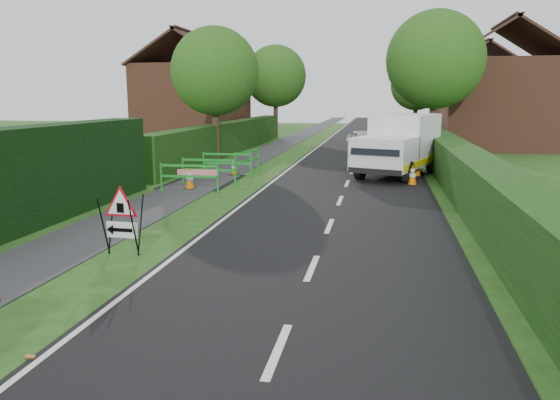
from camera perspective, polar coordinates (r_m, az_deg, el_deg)
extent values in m
plane|color=#214914|center=(10.17, -11.63, -7.97)|extent=(120.00, 120.00, 0.00)
cube|color=black|center=(44.04, 8.96, 6.38)|extent=(6.00, 90.00, 0.02)
cube|color=#2D2D30|center=(44.53, 1.83, 6.56)|extent=(2.00, 90.00, 0.02)
cube|color=#14380F|center=(32.27, -5.23, 4.93)|extent=(1.00, 24.00, 1.80)
cube|color=#14380F|center=(25.26, 16.77, 2.92)|extent=(1.20, 50.00, 1.50)
cube|color=brown|center=(41.25, -9.04, 9.92)|extent=(7.00, 7.00, 5.50)
cube|color=#331E19|center=(42.00, -11.53, 15.10)|extent=(4.00, 7.40, 2.58)
cube|color=#331E19|center=(40.84, -6.80, 15.37)|extent=(4.00, 7.40, 2.58)
cube|color=#331E19|center=(41.49, -9.25, 16.75)|extent=(0.25, 7.40, 0.18)
cube|color=brown|center=(37.62, 21.98, 9.22)|extent=(7.00, 7.00, 5.50)
cube|color=#331E19|center=(37.47, 19.69, 15.27)|extent=(4.00, 7.40, 2.58)
cube|color=#331E19|center=(38.14, 25.06, 14.80)|extent=(4.00, 7.40, 2.58)
cube|color=#331E19|center=(37.88, 22.52, 16.69)|extent=(0.25, 7.40, 0.18)
cube|color=brown|center=(51.57, 20.05, 9.54)|extent=(7.00, 7.00, 5.50)
cube|color=#331E19|center=(51.43, 18.35, 13.94)|extent=(4.00, 7.40, 2.58)
cube|color=#331E19|center=(51.99, 22.28, 13.65)|extent=(4.00, 7.40, 2.58)
cube|color=#331E19|center=(51.77, 20.41, 15.00)|extent=(0.25, 7.40, 0.18)
cylinder|color=#2D2116|center=(28.22, -6.69, 6.76)|extent=(0.36, 0.36, 2.62)
sphere|color=#184913|center=(28.19, -6.84, 13.22)|extent=(4.40, 4.40, 4.40)
cylinder|color=#2D2116|center=(31.07, 15.58, 7.12)|extent=(0.36, 0.36, 2.97)
sphere|color=#184913|center=(31.08, 15.93, 13.93)|extent=(5.20, 5.20, 5.20)
cylinder|color=#2D2116|center=(43.74, -0.46, 8.32)|extent=(0.36, 0.36, 2.80)
sphere|color=#184913|center=(43.73, -0.46, 12.82)|extent=(4.80, 4.80, 4.80)
cylinder|color=#2D2116|center=(47.02, 13.92, 7.96)|extent=(0.36, 0.36, 2.45)
sphere|color=#184913|center=(46.99, 14.08, 11.63)|extent=(4.20, 4.20, 4.20)
cylinder|color=black|center=(11.64, -17.95, -2.66)|extent=(0.04, 0.38, 1.23)
cylinder|color=black|center=(11.90, -17.21, -2.34)|extent=(0.04, 0.38, 1.23)
cylinder|color=black|center=(11.32, -15.06, -2.87)|extent=(0.04, 0.38, 1.23)
cylinder|color=black|center=(11.59, -14.36, -2.53)|extent=(0.04, 0.38, 1.23)
cube|color=white|center=(11.61, -16.19, -3.02)|extent=(0.68, 0.04, 0.33)
cube|color=black|center=(11.59, -16.23, -3.04)|extent=(0.48, 0.03, 0.08)
cone|color=black|center=(11.72, -17.37, -2.95)|extent=(0.16, 0.20, 0.20)
cube|color=black|center=(11.49, -16.36, -0.80)|extent=(0.15, 0.02, 0.20)
cube|color=silver|center=(23.89, 12.96, 6.25)|extent=(3.14, 3.95, 2.06)
cube|color=silver|center=(21.45, 10.89, 4.78)|extent=(2.74, 2.80, 1.26)
cube|color=black|center=(20.42, 9.95, 5.39)|extent=(1.85, 0.84, 0.58)
cube|color=yellow|center=(23.36, 9.63, 4.27)|extent=(1.75, 4.99, 0.26)
cube|color=yellow|center=(22.72, 14.75, 3.89)|extent=(1.75, 4.99, 0.26)
cube|color=black|center=(20.52, 9.88, 2.96)|extent=(2.02, 0.80, 0.21)
cylinder|color=black|center=(21.80, 8.39, 3.23)|extent=(0.52, 0.89, 0.85)
cylinder|color=black|center=(21.18, 13.24, 2.84)|extent=(0.52, 0.89, 0.85)
cylinder|color=black|center=(25.01, 11.27, 4.09)|extent=(0.52, 0.89, 0.85)
cylinder|color=black|center=(24.48, 15.54, 3.76)|extent=(0.52, 0.89, 0.85)
cube|color=black|center=(20.82, 13.64, 1.56)|extent=(0.38, 0.38, 0.04)
cone|color=#DA6606|center=(20.76, 13.69, 2.64)|extent=(0.32, 0.32, 0.75)
cylinder|color=white|center=(20.77, 13.68, 2.53)|extent=(0.25, 0.25, 0.14)
cylinder|color=white|center=(20.74, 13.71, 3.05)|extent=(0.17, 0.17, 0.10)
cube|color=black|center=(23.23, 14.08, 2.46)|extent=(0.38, 0.38, 0.04)
cone|color=#DA6606|center=(23.18, 14.13, 3.43)|extent=(0.32, 0.32, 0.75)
cylinder|color=white|center=(23.19, 14.12, 3.34)|extent=(0.25, 0.25, 0.14)
cylinder|color=white|center=(23.16, 14.14, 3.80)|extent=(0.17, 0.17, 0.10)
cube|color=black|center=(25.16, 12.37, 3.15)|extent=(0.38, 0.38, 0.04)
cone|color=#DA6606|center=(25.11, 12.40, 4.04)|extent=(0.32, 0.32, 0.75)
cylinder|color=white|center=(25.11, 12.40, 3.96)|extent=(0.25, 0.25, 0.14)
cylinder|color=white|center=(25.09, 12.42, 4.38)|extent=(0.17, 0.17, 0.10)
cube|color=black|center=(19.64, -9.40, 1.18)|extent=(0.38, 0.38, 0.04)
cone|color=#DA6606|center=(19.58, -9.44, 2.32)|extent=(0.32, 0.32, 0.75)
cylinder|color=white|center=(19.59, -9.43, 2.22)|extent=(0.25, 0.25, 0.14)
cylinder|color=white|center=(19.56, -9.45, 2.76)|extent=(0.17, 0.17, 0.10)
cube|color=black|center=(22.91, -4.77, 2.64)|extent=(0.38, 0.38, 0.04)
cone|color=#DA6606|center=(22.86, -4.79, 3.62)|extent=(0.32, 0.32, 0.75)
cylinder|color=white|center=(22.86, -4.79, 3.52)|extent=(0.25, 0.25, 0.14)
cylinder|color=white|center=(22.84, -4.79, 3.99)|extent=(0.17, 0.17, 0.10)
cube|color=#188723|center=(19.24, -12.30, 2.33)|extent=(0.05, 0.05, 1.00)
cube|color=#188723|center=(18.65, -6.52, 2.25)|extent=(0.05, 0.05, 1.00)
cube|color=#188723|center=(18.87, -9.49, 3.56)|extent=(2.00, 0.14, 0.08)
cube|color=#188723|center=(18.91, -9.46, 2.44)|extent=(2.00, 0.14, 0.08)
cube|color=#188723|center=(19.31, -12.25, 0.92)|extent=(0.08, 0.35, 0.04)
cube|color=#188723|center=(18.73, -6.49, 0.80)|extent=(0.08, 0.35, 0.04)
cube|color=#188723|center=(20.81, -10.11, 3.03)|extent=(0.05, 0.05, 1.00)
cube|color=#188723|center=(20.27, -4.72, 2.96)|extent=(0.05, 0.05, 1.00)
cube|color=#188723|center=(20.47, -7.48, 4.16)|extent=(2.00, 0.13, 0.08)
cube|color=#188723|center=(20.51, -7.45, 3.14)|extent=(2.00, 0.13, 0.08)
cube|color=#188723|center=(20.88, -10.06, 1.72)|extent=(0.07, 0.35, 0.04)
cube|color=#188723|center=(20.34, -4.70, 1.62)|extent=(0.07, 0.35, 0.04)
cube|color=#188723|center=(22.82, -7.99, 3.76)|extent=(0.05, 0.05, 1.00)
cube|color=#188723|center=(22.34, -3.05, 3.70)|extent=(0.05, 0.05, 1.00)
cube|color=#188723|center=(22.52, -5.57, 4.79)|extent=(2.00, 0.12, 0.08)
cube|color=#188723|center=(22.56, -5.55, 3.86)|extent=(2.00, 0.12, 0.08)
cube|color=#188723|center=(22.89, -7.96, 2.56)|extent=(0.07, 0.35, 0.04)
cube|color=#188723|center=(22.41, -3.04, 2.48)|extent=(0.07, 0.35, 0.04)
cube|color=#188723|center=(22.55, -4.61, 3.74)|extent=(0.06, 0.06, 1.00)
cube|color=#188723|center=(24.30, -2.29, 4.27)|extent=(0.06, 0.06, 1.00)
cube|color=#188723|center=(23.38, -3.42, 5.04)|extent=(0.54, 1.95, 0.08)
cube|color=#188723|center=(23.42, -3.41, 4.14)|extent=(0.54, 1.95, 0.08)
cube|color=#188723|center=(22.62, -4.59, 2.54)|extent=(0.35, 0.14, 0.04)
cube|color=#188723|center=(24.36, -2.28, 3.15)|extent=(0.35, 0.14, 0.04)
cube|color=red|center=(20.60, -8.63, 1.59)|extent=(1.50, 0.16, 0.25)
cylinder|color=#BF7F4C|center=(7.73, -24.60, -14.94)|extent=(0.12, 0.07, 0.07)
imported|color=silver|center=(33.06, 8.77, 6.13)|extent=(2.62, 4.13, 1.31)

